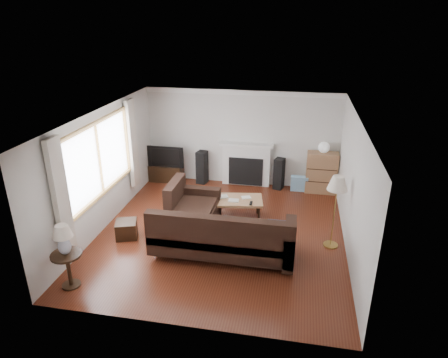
% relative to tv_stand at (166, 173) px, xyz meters
% --- Properties ---
extents(room, '(5.10, 5.60, 2.54)m').
position_rel_tv_stand_xyz_m(room, '(2.02, -2.50, 1.03)').
color(room, '#552213').
rests_on(room, ground).
extents(window, '(0.12, 2.74, 1.54)m').
position_rel_tv_stand_xyz_m(window, '(-0.43, -2.70, 1.33)').
color(window, olive).
rests_on(window, room).
extents(curtain_near, '(0.10, 0.35, 2.10)m').
position_rel_tv_stand_xyz_m(curtain_near, '(-0.38, -4.22, 1.18)').
color(curtain_near, beige).
rests_on(curtain_near, room).
extents(curtain_far, '(0.10, 0.35, 2.10)m').
position_rel_tv_stand_xyz_m(curtain_far, '(-0.38, -1.18, 1.18)').
color(curtain_far, beige).
rests_on(curtain_far, room).
extents(fireplace, '(1.40, 0.26, 1.15)m').
position_rel_tv_stand_xyz_m(fireplace, '(2.17, 0.14, 0.35)').
color(fireplace, white).
rests_on(fireplace, room).
extents(tv_stand, '(0.90, 0.40, 0.45)m').
position_rel_tv_stand_xyz_m(tv_stand, '(0.00, 0.00, 0.00)').
color(tv_stand, black).
rests_on(tv_stand, ground).
extents(television, '(0.98, 0.13, 0.57)m').
position_rel_tv_stand_xyz_m(television, '(0.04, 0.00, 0.51)').
color(television, black).
rests_on(television, tv_stand).
extents(speaker_left, '(0.30, 0.34, 0.88)m').
position_rel_tv_stand_xyz_m(speaker_left, '(0.99, 0.05, 0.22)').
color(speaker_left, black).
rests_on(speaker_left, ground).
extents(speaker_right, '(0.30, 0.33, 0.82)m').
position_rel_tv_stand_xyz_m(speaker_right, '(3.04, 0.05, 0.19)').
color(speaker_right, black).
rests_on(speaker_right, ground).
extents(bookshelf, '(0.77, 0.37, 1.06)m').
position_rel_tv_stand_xyz_m(bookshelf, '(4.11, 0.03, 0.30)').
color(bookshelf, '#926644').
rests_on(bookshelf, ground).
extents(globe_lamp, '(0.27, 0.27, 0.27)m').
position_rel_tv_stand_xyz_m(globe_lamp, '(4.11, 0.03, 0.97)').
color(globe_lamp, white).
rests_on(globe_lamp, bookshelf).
extents(sectional_sofa, '(2.89, 2.11, 0.93)m').
position_rel_tv_stand_xyz_m(sectional_sofa, '(2.21, -3.28, 0.24)').
color(sectional_sofa, black).
rests_on(sectional_sofa, ground).
extents(coffee_table, '(1.32, 0.86, 0.48)m').
position_rel_tv_stand_xyz_m(coffee_table, '(2.18, -1.81, 0.02)').
color(coffee_table, '#A7784F').
rests_on(coffee_table, ground).
extents(footstool, '(0.53, 0.53, 0.35)m').
position_rel_tv_stand_xyz_m(footstool, '(0.15, -3.02, -0.05)').
color(footstool, black).
rests_on(footstool, ground).
extents(floor_lamp, '(0.43, 0.43, 1.48)m').
position_rel_tv_stand_xyz_m(floor_lamp, '(4.24, -2.58, 0.52)').
color(floor_lamp, '#A68039').
rests_on(floor_lamp, ground).
extents(side_table, '(0.50, 0.50, 0.63)m').
position_rel_tv_stand_xyz_m(side_table, '(-0.13, -4.69, 0.09)').
color(side_table, black).
rests_on(side_table, ground).
extents(table_lamp, '(0.32, 0.32, 0.52)m').
position_rel_tv_stand_xyz_m(table_lamp, '(-0.13, -4.69, 0.67)').
color(table_lamp, silver).
rests_on(table_lamp, side_table).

